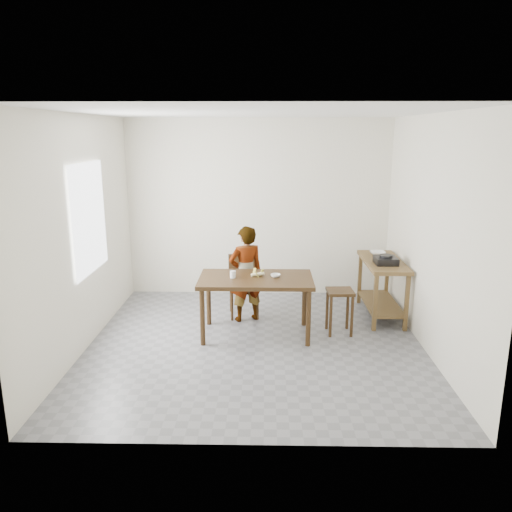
{
  "coord_description": "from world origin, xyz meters",
  "views": [
    {
      "loc": [
        0.12,
        -5.59,
        2.5
      ],
      "look_at": [
        0.0,
        0.4,
        1.0
      ],
      "focal_mm": 35.0,
      "sensor_mm": 36.0,
      "label": 1
    }
  ],
  "objects_px": {
    "dining_table": "(256,306)",
    "dining_chair": "(244,287)",
    "prep_counter": "(381,288)",
    "stool": "(339,312)",
    "child": "(246,274)"
  },
  "relations": [
    {
      "from": "child",
      "to": "stool",
      "type": "distance_m",
      "value": 1.33
    },
    {
      "from": "dining_table",
      "to": "stool",
      "type": "height_order",
      "value": "dining_table"
    },
    {
      "from": "dining_table",
      "to": "dining_chair",
      "type": "bearing_deg",
      "value": 104.89
    },
    {
      "from": "prep_counter",
      "to": "stool",
      "type": "bearing_deg",
      "value": -136.92
    },
    {
      "from": "dining_table",
      "to": "dining_chair",
      "type": "height_order",
      "value": "dining_chair"
    },
    {
      "from": "stool",
      "to": "dining_chair",
      "type": "bearing_deg",
      "value": 154.35
    },
    {
      "from": "prep_counter",
      "to": "child",
      "type": "height_order",
      "value": "child"
    },
    {
      "from": "dining_table",
      "to": "child",
      "type": "xyz_separation_m",
      "value": [
        -0.14,
        0.51,
        0.28
      ]
    },
    {
      "from": "dining_chair",
      "to": "stool",
      "type": "height_order",
      "value": "dining_chair"
    },
    {
      "from": "child",
      "to": "dining_table",
      "type": "bearing_deg",
      "value": 82.3
    },
    {
      "from": "dining_chair",
      "to": "dining_table",
      "type": "bearing_deg",
      "value": -81.29
    },
    {
      "from": "prep_counter",
      "to": "child",
      "type": "bearing_deg",
      "value": -174.09
    },
    {
      "from": "child",
      "to": "stool",
      "type": "bearing_deg",
      "value": 136.86
    },
    {
      "from": "prep_counter",
      "to": "dining_chair",
      "type": "bearing_deg",
      "value": -179.18
    },
    {
      "from": "dining_table",
      "to": "prep_counter",
      "type": "height_order",
      "value": "prep_counter"
    }
  ]
}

